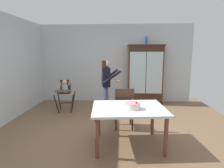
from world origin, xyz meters
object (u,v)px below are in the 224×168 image
(adult_person, at_px, (106,81))
(dining_table, at_px, (129,112))
(dining_chair_far_side, at_px, (124,105))
(ceramic_vase, at_px, (145,41))
(high_chair_with_toddler, at_px, (65,90))
(birthday_cake, at_px, (133,106))
(china_cabinet, at_px, (145,74))

(adult_person, distance_m, dining_table, 1.80)
(dining_chair_far_side, bearing_deg, ceramic_vase, -111.55)
(high_chair_with_toddler, distance_m, dining_table, 2.65)
(high_chair_with_toddler, xyz_separation_m, dining_table, (1.80, -1.95, -0.01))
(birthday_cake, bearing_deg, china_cabinet, 78.67)
(dining_table, relative_size, dining_chair_far_side, 1.47)
(dining_table, bearing_deg, dining_chair_far_side, 95.56)
(high_chair_with_toddler, bearing_deg, dining_chair_far_side, -44.01)
(birthday_cake, xyz_separation_m, dining_chair_far_side, (-0.14, 0.82, -0.24))
(china_cabinet, bearing_deg, adult_person, -133.89)
(dining_table, xyz_separation_m, dining_chair_far_side, (-0.07, 0.73, -0.09))
(china_cabinet, xyz_separation_m, adult_person, (-1.23, -1.28, -0.04))
(high_chair_with_toddler, xyz_separation_m, adult_person, (1.25, -0.27, 0.31))
(china_cabinet, xyz_separation_m, high_chair_with_toddler, (-2.48, -1.01, -0.35))
(adult_person, bearing_deg, china_cabinet, -55.91)
(china_cabinet, height_order, birthday_cake, china_cabinet)
(ceramic_vase, relative_size, birthday_cake, 0.96)
(china_cabinet, relative_size, dining_table, 1.41)
(china_cabinet, relative_size, birthday_cake, 7.14)
(adult_person, height_order, dining_table, adult_person)
(birthday_cake, bearing_deg, ceramic_vase, 79.09)
(china_cabinet, bearing_deg, high_chair_with_toddler, -157.82)
(dining_table, bearing_deg, birthday_cake, -53.02)
(ceramic_vase, height_order, birthday_cake, ceramic_vase)
(high_chair_with_toddler, bearing_deg, ceramic_vase, 13.57)
(adult_person, xyz_separation_m, birthday_cake, (0.62, -1.77, -0.17))
(adult_person, distance_m, dining_chair_far_side, 1.14)
(high_chair_with_toddler, bearing_deg, dining_table, -56.11)
(ceramic_vase, relative_size, dining_table, 0.19)
(ceramic_vase, xyz_separation_m, high_chair_with_toddler, (-2.46, -1.01, -1.46))
(high_chair_with_toddler, xyz_separation_m, birthday_cake, (1.87, -2.04, 0.14))
(dining_table, bearing_deg, high_chair_with_toddler, 132.76)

